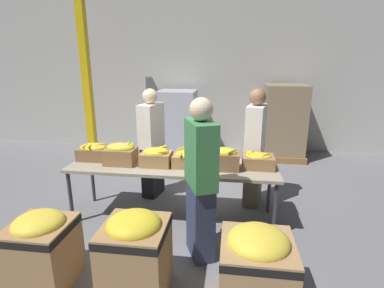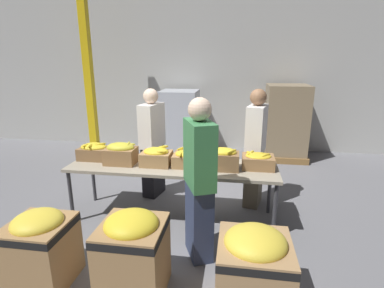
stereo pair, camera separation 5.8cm
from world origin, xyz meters
name	(u,v)px [view 1 (the left image)]	position (x,y,z in m)	size (l,w,h in m)	color
ground_plane	(174,217)	(0.00, 0.00, 0.00)	(30.00, 30.00, 0.00)	slate
wall_back	(201,65)	(0.00, 3.57, 2.00)	(16.00, 0.08, 4.00)	#B7B7B2
sorting_table	(173,169)	(0.00, 0.00, 0.72)	(2.76, 0.77, 0.77)	#9E937F
banana_box_0	(93,151)	(-1.15, 0.08, 0.89)	(0.41, 0.32, 0.25)	olive
banana_box_1	(121,153)	(-0.70, -0.03, 0.92)	(0.41, 0.30, 0.29)	olive
banana_box_2	(156,156)	(-0.21, -0.02, 0.89)	(0.39, 0.33, 0.25)	#A37A4C
banana_box_3	(189,158)	(0.22, 0.00, 0.88)	(0.41, 0.38, 0.23)	#A37A4C
banana_box_4	(223,158)	(0.67, -0.05, 0.91)	(0.41, 0.28, 0.29)	olive
banana_box_5	(258,160)	(1.12, 0.07, 0.87)	(0.41, 0.32, 0.21)	olive
volunteer_0	(152,144)	(-0.47, 0.69, 0.85)	(0.33, 0.50, 1.71)	black
volunteer_1	(201,182)	(0.46, -0.77, 0.88)	(0.40, 0.53, 1.77)	#2D3856
volunteer_2	(255,149)	(1.11, 0.58, 0.87)	(0.34, 0.51, 1.74)	#6B604C
donation_bin_0	(42,247)	(-0.99, -1.43, 0.40)	(0.56, 0.56, 0.75)	#A37A4C
donation_bin_1	(135,252)	(-0.07, -1.43, 0.43)	(0.58, 0.58, 0.82)	#A37A4C
donation_bin_2	(257,266)	(1.02, -1.43, 0.40)	(0.63, 0.63, 0.75)	tan
support_pillar	(85,66)	(-2.36, 2.50, 2.00)	(0.16, 0.16, 4.00)	yellow
pallet_stack_0	(283,123)	(1.88, 2.96, 0.80)	(0.94, 0.94, 1.61)	olive
pallet_stack_1	(178,123)	(-0.48, 2.97, 0.72)	(0.90, 0.90, 1.46)	olive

